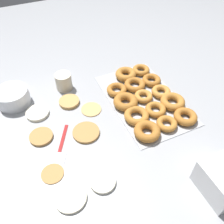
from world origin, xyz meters
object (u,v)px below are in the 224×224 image
pancake_4 (86,132)px  spatula (58,159)px  paper_cup (64,81)px  pancake_2 (37,113)px  donut_tray (146,99)px  pancake_1 (69,102)px  pancake_0 (91,109)px  pancake_6 (103,181)px  pancake_7 (41,137)px  batter_bowl (13,97)px  pancake_3 (52,173)px  pancake_5 (70,197)px

pancake_4 → spatula: size_ratio=0.46×
paper_cup → pancake_2: bearing=127.4°
donut_tray → paper_cup: 0.41m
pancake_1 → pancake_2: (-0.01, 0.15, -0.00)m
pancake_1 → paper_cup: bearing=-5.9°
pancake_0 → pancake_6: 0.37m
pancake_7 → pancake_6: bearing=-152.1°
donut_tray → batter_bowl: (0.25, 0.57, 0.02)m
pancake_7 → batter_bowl: batter_bowl is taller
pancake_0 → pancake_3: size_ratio=1.11×
paper_cup → pancake_1: bearing=174.1°
batter_bowl → spatula: 0.40m
pancake_3 → pancake_6: 0.19m
pancake_4 → spatula: pancake_4 is taller
pancake_3 → paper_cup: paper_cup is taller
spatula → paper_cup: bearing=-171.8°
pancake_4 → spatula: (-0.07, 0.14, -0.00)m
pancake_3 → pancake_4: bearing=-54.2°
pancake_0 → spatula: pancake_0 is taller
donut_tray → batter_bowl: bearing=66.3°
pancake_0 → paper_cup: bearing=18.3°
donut_tray → pancake_7: bearing=91.2°
pancake_4 → pancake_6: bearing=174.4°
pancake_1 → pancake_3: size_ratio=1.14×
batter_bowl → pancake_0: bearing=-121.8°
pancake_3 → pancake_7: pancake_7 is taller
pancake_2 → pancake_4: (-0.20, -0.16, -0.00)m
pancake_0 → pancake_6: (-0.36, 0.09, 0.00)m
pancake_0 → spatula: (-0.20, 0.21, -0.00)m
pancake_5 → spatula: 0.17m
pancake_5 → pancake_3: bearing=15.9°
pancake_7 → donut_tray: (0.01, -0.50, 0.01)m
pancake_6 → batter_bowl: size_ratio=0.61×
pancake_6 → pancake_7: (0.29, 0.15, -0.00)m
paper_cup → spatula: 0.42m
pancake_2 → pancake_6: (-0.43, -0.14, -0.00)m
batter_bowl → pancake_1: bearing=-114.9°
pancake_3 → spatula: bearing=-32.0°
pancake_5 → pancake_6: size_ratio=1.20×
pancake_2 → pancake_5: 0.44m
paper_cup → spatula: bearing=159.7°
pancake_1 → pancake_0: bearing=-137.5°
pancake_5 → batter_bowl: size_ratio=0.73×
pancake_0 → pancake_4: 0.14m
pancake_3 → batter_bowl: 0.45m
pancake_1 → donut_tray: (-0.14, -0.33, 0.01)m
pancake_7 → pancake_0: bearing=-75.0°
pancake_6 → batter_bowl: bearing=21.9°
pancake_2 → pancake_7: bearing=173.8°
pancake_5 → batter_bowl: 0.57m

